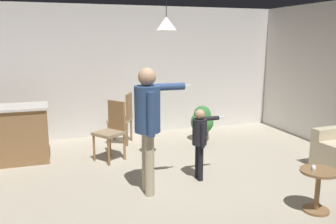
% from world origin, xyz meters
% --- Properties ---
extents(ground, '(7.68, 7.68, 0.00)m').
position_xyz_m(ground, '(0.00, 0.00, 0.00)').
color(ground, '#B2A893').
extents(wall_back, '(6.40, 0.10, 2.70)m').
position_xyz_m(wall_back, '(0.00, 3.20, 1.35)').
color(wall_back, silver).
rests_on(wall_back, ground).
extents(kitchen_counter, '(1.26, 0.66, 0.95)m').
position_xyz_m(kitchen_counter, '(-2.45, 1.97, 0.48)').
color(kitchen_counter, olive).
rests_on(kitchen_counter, ground).
extents(side_table_by_couch, '(0.44, 0.44, 0.52)m').
position_xyz_m(side_table_by_couch, '(1.17, -1.06, 0.33)').
color(side_table_by_couch, olive).
rests_on(side_table_by_couch, ground).
extents(person_adult, '(0.83, 0.49, 1.67)m').
position_xyz_m(person_adult, '(-0.59, 0.09, 1.04)').
color(person_adult, tan).
rests_on(person_adult, ground).
extents(person_child, '(0.55, 0.30, 1.05)m').
position_xyz_m(person_child, '(0.24, 0.31, 0.65)').
color(person_child, black).
rests_on(person_child, ground).
extents(dining_chair_by_counter, '(0.56, 0.56, 1.00)m').
position_xyz_m(dining_chair_by_counter, '(-0.44, 2.47, 0.55)').
color(dining_chair_by_counter, olive).
rests_on(dining_chair_by_counter, ground).
extents(dining_chair_near_wall, '(0.58, 0.58, 1.00)m').
position_xyz_m(dining_chair_near_wall, '(-0.82, 1.60, 0.55)').
color(dining_chair_near_wall, olive).
rests_on(dining_chair_near_wall, ground).
extents(potted_plant_corner, '(0.46, 0.46, 0.71)m').
position_xyz_m(potted_plant_corner, '(1.11, 2.20, 0.39)').
color(potted_plant_corner, '#4C4742').
rests_on(potted_plant_corner, ground).
extents(spare_remote_on_table, '(0.11, 0.12, 0.04)m').
position_xyz_m(spare_remote_on_table, '(1.12, -1.02, 0.54)').
color(spare_remote_on_table, white).
rests_on(spare_remote_on_table, side_table_by_couch).
extents(ceiling_light_pendant, '(0.32, 0.32, 0.55)m').
position_xyz_m(ceiling_light_pendant, '(-0.07, 0.92, 2.25)').
color(ceiling_light_pendant, silver).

